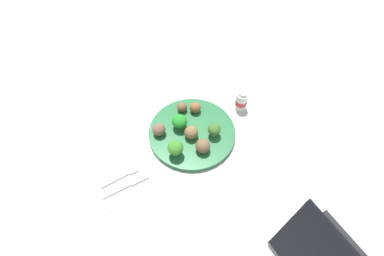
% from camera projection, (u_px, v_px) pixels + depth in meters
% --- Properties ---
extents(ground_plane, '(4.00, 4.00, 0.00)m').
position_uv_depth(ground_plane, '(192.00, 134.00, 1.07)').
color(ground_plane, '#B2B2AD').
extents(plate, '(0.28, 0.28, 0.02)m').
position_uv_depth(plate, '(192.00, 133.00, 1.06)').
color(plate, '#236638').
rests_on(plate, ground_plane).
extents(broccoli_floret_back_right, '(0.05, 0.05, 0.05)m').
position_uv_depth(broccoli_floret_back_right, '(180.00, 121.00, 1.04)').
color(broccoli_floret_back_right, '#92C367').
rests_on(broccoli_floret_back_right, plate).
extents(broccoli_floret_back_left, '(0.04, 0.04, 0.05)m').
position_uv_depth(broccoli_floret_back_left, '(214.00, 129.00, 1.02)').
color(broccoli_floret_back_left, '#A6C47F').
rests_on(broccoli_floret_back_left, plate).
extents(broccoli_floret_mid_right, '(0.05, 0.05, 0.06)m').
position_uv_depth(broccoli_floret_mid_right, '(175.00, 148.00, 0.97)').
color(broccoli_floret_mid_right, '#9DBA74').
rests_on(broccoli_floret_mid_right, plate).
extents(meatball_center, '(0.04, 0.04, 0.04)m').
position_uv_depth(meatball_center, '(159.00, 130.00, 1.03)').
color(meatball_center, brown).
rests_on(meatball_center, plate).
extents(meatball_front_left, '(0.04, 0.04, 0.04)m').
position_uv_depth(meatball_front_left, '(195.00, 108.00, 1.09)').
color(meatball_front_left, brown).
rests_on(meatball_front_left, plate).
extents(meatball_far_rim, '(0.03, 0.03, 0.03)m').
position_uv_depth(meatball_far_rim, '(182.00, 107.00, 1.09)').
color(meatball_far_rim, brown).
rests_on(meatball_far_rim, plate).
extents(meatball_near_rim, '(0.05, 0.05, 0.05)m').
position_uv_depth(meatball_near_rim, '(203.00, 146.00, 0.99)').
color(meatball_near_rim, brown).
rests_on(meatball_near_rim, plate).
extents(meatball_back_left, '(0.04, 0.04, 0.04)m').
position_uv_depth(meatball_back_left, '(191.00, 133.00, 1.02)').
color(meatball_back_left, brown).
rests_on(meatball_back_left, plate).
extents(napkin, '(0.18, 0.13, 0.01)m').
position_uv_depth(napkin, '(122.00, 182.00, 0.96)').
color(napkin, white).
rests_on(napkin, ground_plane).
extents(fork, '(0.12, 0.02, 0.01)m').
position_uv_depth(fork, '(121.00, 176.00, 0.97)').
color(fork, silver).
rests_on(fork, napkin).
extents(knife, '(0.15, 0.02, 0.01)m').
position_uv_depth(knife, '(127.00, 185.00, 0.95)').
color(knife, white).
rests_on(knife, napkin).
extents(yogurt_bottle, '(0.04, 0.04, 0.08)m').
position_uv_depth(yogurt_bottle, '(241.00, 101.00, 1.10)').
color(yogurt_bottle, white).
rests_on(yogurt_bottle, ground_plane).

